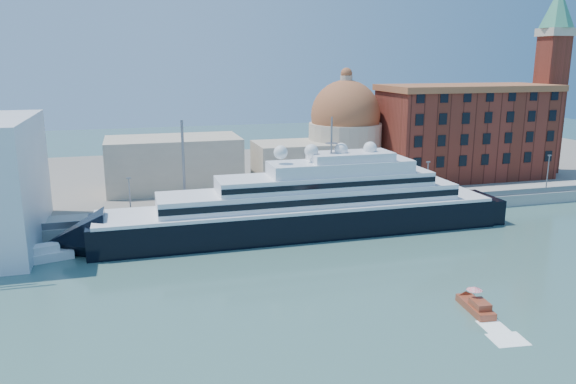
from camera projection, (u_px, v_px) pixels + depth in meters
name	position (u px, v px, depth m)	size (l,w,h in m)	color
ground	(347.00, 280.00, 81.86)	(400.00, 400.00, 0.00)	#3B6660
quay	(285.00, 212.00, 113.42)	(180.00, 10.00, 2.50)	gray
land	(245.00, 174.00, 151.89)	(260.00, 72.00, 2.00)	slate
quay_fence	(291.00, 209.00, 108.78)	(180.00, 0.10, 1.20)	slate
superyacht	(289.00, 212.00, 101.79)	(83.53, 11.58, 24.97)	black
service_barge	(35.00, 257.00, 89.21)	(12.43, 6.91, 2.66)	white
water_taxi	(476.00, 305.00, 71.53)	(2.96, 6.92, 3.19)	maroon
warehouse	(465.00, 131.00, 141.07)	(43.00, 19.00, 23.25)	maroon
campanile	(552.00, 70.00, 143.92)	(8.40, 8.40, 47.00)	maroon
church	(285.00, 146.00, 135.09)	(66.00, 18.00, 25.50)	beige
lamp_posts	(223.00, 176.00, 106.48)	(120.80, 2.40, 18.00)	slate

